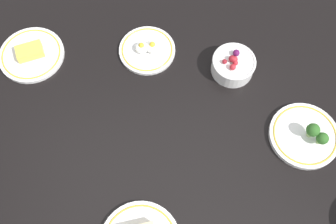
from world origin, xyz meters
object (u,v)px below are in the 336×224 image
at_px(plate_cheese, 31,54).
at_px(plate_broccoli, 306,135).
at_px(plate_eggs, 147,49).
at_px(bowl_berries, 233,65).

relative_size(plate_cheese, plate_broccoli, 1.02).
height_order(plate_cheese, plate_broccoli, plate_broccoli).
height_order(plate_eggs, plate_broccoli, plate_broccoli).
bearing_deg(plate_cheese, plate_broccoli, -27.16).
xyz_separation_m(plate_cheese, plate_broccoli, (0.78, -0.40, 0.00)).
bearing_deg(plate_broccoli, bowl_berries, 122.31).
bearing_deg(plate_broccoli, plate_eggs, 138.79).
relative_size(bowl_berries, plate_cheese, 0.65).
distance_m(plate_eggs, plate_broccoli, 0.55).
relative_size(bowl_berries, plate_broccoli, 0.66).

